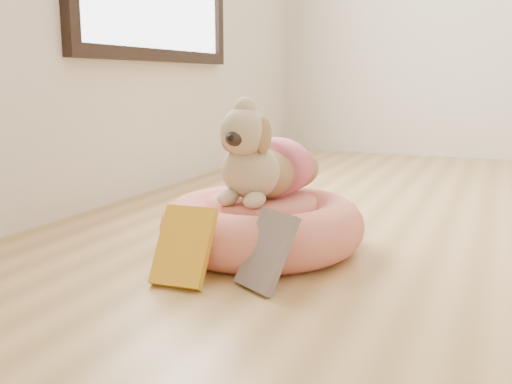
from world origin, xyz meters
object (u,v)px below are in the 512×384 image
at_px(dog, 264,147).
at_px(book_yellow, 184,246).
at_px(pet_bed, 262,225).
at_px(book_white, 267,251).

xyz_separation_m(dog, book_yellow, (-0.08, -0.39, -0.24)).
relative_size(pet_bed, dog, 1.46).
bearing_deg(book_yellow, dog, 74.75).
relative_size(pet_bed, book_yellow, 2.94).
relative_size(pet_bed, book_white, 3.04).
xyz_separation_m(pet_bed, dog, (0.00, 0.01, 0.26)).
height_order(dog, book_yellow, dog).
distance_m(dog, book_white, 0.44).
bearing_deg(book_white, pet_bed, 144.29).
xyz_separation_m(pet_bed, book_yellow, (-0.08, -0.37, 0.02)).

